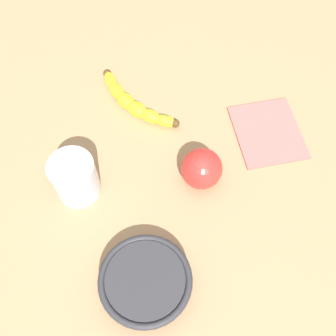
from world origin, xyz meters
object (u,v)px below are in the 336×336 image
smoothie_glass (75,178)px  apple_fruit (202,169)px  ceramic_bowl (145,282)px  banana (134,103)px

smoothie_glass → apple_fruit: 23.31cm
ceramic_bowl → apple_fruit: (21.87, -6.68, 1.33)cm
smoothie_glass → ceramic_bowl: 22.60cm
banana → apple_fruit: size_ratio=2.39×
ceramic_bowl → apple_fruit: apple_fruit is taller
banana → ceramic_bowl: ceramic_bowl is taller
apple_fruit → banana: bearing=47.3°
ceramic_bowl → smoothie_glass: bearing=44.8°
smoothie_glass → ceramic_bowl: (-15.98, -15.87, -1.92)cm
ceramic_bowl → apple_fruit: 22.91cm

